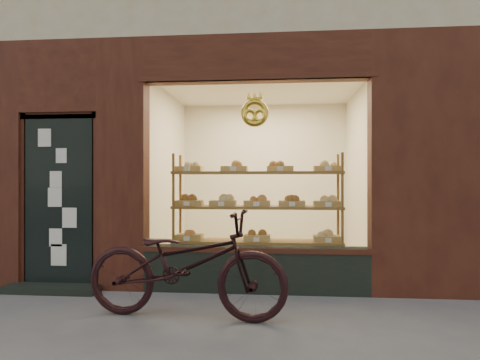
# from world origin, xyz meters

# --- Properties ---
(display_shelf) EXTENTS (2.20, 0.45, 1.70)m
(display_shelf) POSITION_xyz_m (0.45, 2.55, 0.87)
(display_shelf) COLOR brown
(display_shelf) RESTS_ON ground
(bicycle) EXTENTS (2.08, 0.90, 1.06)m
(bicycle) POSITION_xyz_m (-0.18, 1.08, 0.53)
(bicycle) COLOR black
(bicycle) RESTS_ON ground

